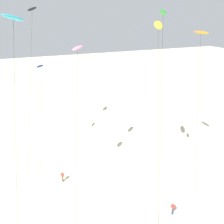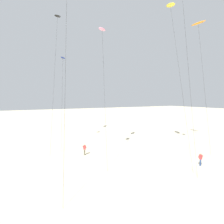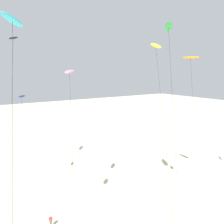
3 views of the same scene
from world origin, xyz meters
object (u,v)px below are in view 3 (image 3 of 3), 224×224
kite_cyan (12,23)px  kite_pink (70,73)px  kite_navy (22,99)px  kite_green (169,31)px  kite_orange (190,59)px  kite_yellow (156,47)px  kite_flyer_middle (51,221)px  kite_black (13,40)px

kite_cyan → kite_pink: 11.95m
kite_pink → kite_navy: (-3.70, 7.98, -3.61)m
kite_navy → kite_green: (9.58, -18.22, 7.67)m
kite_orange → kite_yellow: kite_yellow is taller
kite_orange → kite_flyer_middle: bearing=164.8°
kite_black → kite_flyer_middle: size_ratio=14.57×
kite_yellow → kite_cyan: bearing=-174.7°
kite_cyan → kite_navy: 18.06m
kite_orange → kite_pink: bearing=160.4°
kite_cyan → kite_pink: bearing=44.1°
kite_orange → kite_black: bearing=138.4°
kite_orange → kite_flyer_middle: kite_orange is taller
kite_navy → kite_flyer_middle: kite_navy is taller
kite_pink → kite_flyer_middle: 18.36m
kite_orange → kite_green: size_ratio=0.89×
kite_cyan → kite_flyer_middle: kite_cyan is taller
kite_black → kite_navy: size_ratio=1.54×
kite_yellow → kite_pink: bearing=141.0°
kite_yellow → kite_flyer_middle: size_ratio=13.58×
kite_cyan → kite_green: 14.20m
kite_black → kite_flyer_middle: kite_black is taller
kite_cyan → kite_flyer_middle: size_ratio=14.07×
kite_cyan → kite_orange: (23.32, 2.47, -2.01)m
kite_navy → kite_green: 21.97m
kite_pink → kite_navy: 9.51m
kite_black → kite_green: bearing=-66.3°
kite_pink → kite_yellow: (7.89, -6.40, 2.99)m
kite_flyer_middle → kite_black: bearing=91.6°
kite_black → kite_green: size_ratio=1.02×
kite_orange → kite_green: bearing=-152.6°
kite_cyan → kite_pink: kite_cyan is taller
kite_black → kite_pink: bearing=-72.4°
kite_pink → kite_yellow: 10.59m
kite_black → kite_navy: kite_black is taller
kite_pink → kite_green: size_ratio=0.81×
kite_yellow → kite_flyer_middle: 24.56m
kite_pink → kite_yellow: kite_yellow is taller
kite_green → kite_flyer_middle: (-9.12, 9.85, -22.12)m
kite_orange → kite_yellow: size_ratio=0.94×
kite_pink → kite_black: bearing=107.6°
kite_orange → kite_navy: kite_orange is taller
kite_pink → kite_green: bearing=-60.2°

